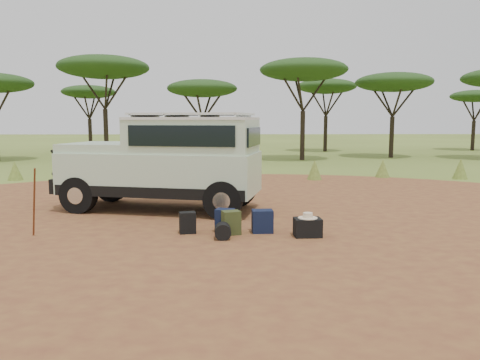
{
  "coord_description": "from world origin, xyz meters",
  "views": [
    {
      "loc": [
        -0.5,
        -10.2,
        2.39
      ],
      "look_at": [
        -0.21,
        0.6,
        1.0
      ],
      "focal_mm": 35.0,
      "sensor_mm": 36.0,
      "label": 1
    }
  ],
  "objects_px": {
    "backpack_navy": "(225,221)",
    "safari_vehicle": "(167,164)",
    "hard_case": "(308,228)",
    "backpack_olive": "(231,223)",
    "duffel_navy": "(262,221)",
    "walking_staff": "(34,203)",
    "backpack_black": "(188,223)"
  },
  "relations": [
    {
      "from": "backpack_black",
      "to": "hard_case",
      "type": "relative_size",
      "value": 0.84
    },
    {
      "from": "walking_staff",
      "to": "backpack_navy",
      "type": "relative_size",
      "value": 3.08
    },
    {
      "from": "backpack_olive",
      "to": "duffel_navy",
      "type": "xyz_separation_m",
      "value": [
        0.67,
        0.17,
        -0.01
      ]
    },
    {
      "from": "backpack_navy",
      "to": "duffel_navy",
      "type": "bearing_deg",
      "value": 9.94
    },
    {
      "from": "backpack_black",
      "to": "duffel_navy",
      "type": "relative_size",
      "value": 0.94
    },
    {
      "from": "backpack_navy",
      "to": "duffel_navy",
      "type": "xyz_separation_m",
      "value": [
        0.8,
        -0.08,
        -0.01
      ]
    },
    {
      "from": "backpack_navy",
      "to": "hard_case",
      "type": "xyz_separation_m",
      "value": [
        1.7,
        -0.46,
        -0.06
      ]
    },
    {
      "from": "walking_staff",
      "to": "backpack_navy",
      "type": "distance_m",
      "value": 3.89
    },
    {
      "from": "safari_vehicle",
      "to": "backpack_olive",
      "type": "distance_m",
      "value": 3.41
    },
    {
      "from": "walking_staff",
      "to": "backpack_olive",
      "type": "height_order",
      "value": "walking_staff"
    },
    {
      "from": "backpack_black",
      "to": "backpack_olive",
      "type": "bearing_deg",
      "value": -19.78
    },
    {
      "from": "safari_vehicle",
      "to": "walking_staff",
      "type": "height_order",
      "value": "safari_vehicle"
    },
    {
      "from": "safari_vehicle",
      "to": "walking_staff",
      "type": "distance_m",
      "value": 3.82
    },
    {
      "from": "safari_vehicle",
      "to": "hard_case",
      "type": "bearing_deg",
      "value": -29.67
    },
    {
      "from": "safari_vehicle",
      "to": "hard_case",
      "type": "relative_size",
      "value": 10.21
    },
    {
      "from": "backpack_navy",
      "to": "duffel_navy",
      "type": "height_order",
      "value": "backpack_navy"
    },
    {
      "from": "backpack_black",
      "to": "backpack_navy",
      "type": "xyz_separation_m",
      "value": [
        0.79,
        0.11,
        0.02
      ]
    },
    {
      "from": "walking_staff",
      "to": "duffel_navy",
      "type": "xyz_separation_m",
      "value": [
        4.64,
        0.36,
        -0.49
      ]
    },
    {
      "from": "walking_staff",
      "to": "hard_case",
      "type": "distance_m",
      "value": 5.57
    },
    {
      "from": "backpack_navy",
      "to": "safari_vehicle",
      "type": "bearing_deg",
      "value": 136.51
    },
    {
      "from": "walking_staff",
      "to": "duffel_navy",
      "type": "distance_m",
      "value": 4.68
    },
    {
      "from": "backpack_black",
      "to": "backpack_olive",
      "type": "distance_m",
      "value": 0.93
    },
    {
      "from": "backpack_olive",
      "to": "hard_case",
      "type": "bearing_deg",
      "value": -25.05
    },
    {
      "from": "backpack_navy",
      "to": "walking_staff",
      "type": "bearing_deg",
      "value": -157.87
    },
    {
      "from": "backpack_black",
      "to": "hard_case",
      "type": "height_order",
      "value": "backpack_black"
    },
    {
      "from": "safari_vehicle",
      "to": "backpack_navy",
      "type": "relative_size",
      "value": 11.14
    },
    {
      "from": "hard_case",
      "to": "walking_staff",
      "type": "bearing_deg",
      "value": 176.85
    },
    {
      "from": "hard_case",
      "to": "backpack_olive",
      "type": "bearing_deg",
      "value": 169.31
    },
    {
      "from": "backpack_navy",
      "to": "hard_case",
      "type": "height_order",
      "value": "backpack_navy"
    },
    {
      "from": "safari_vehicle",
      "to": "duffel_navy",
      "type": "relative_size",
      "value": 11.38
    },
    {
      "from": "walking_staff",
      "to": "backpack_navy",
      "type": "bearing_deg",
      "value": -26.2
    },
    {
      "from": "backpack_black",
      "to": "safari_vehicle",
      "type": "bearing_deg",
      "value": 94.32
    }
  ]
}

